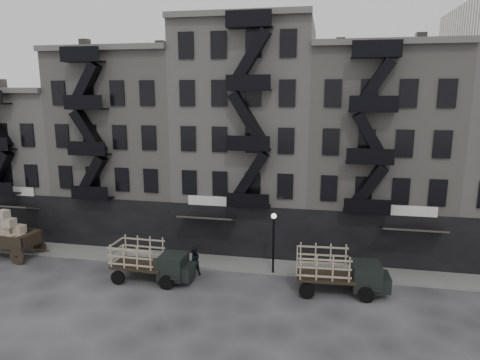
% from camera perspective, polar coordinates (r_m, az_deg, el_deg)
% --- Properties ---
extents(ground, '(140.00, 140.00, 0.00)m').
position_cam_1_polar(ground, '(27.82, -2.59, -14.11)').
color(ground, '#38383A').
rests_on(ground, ground).
extents(sidewalk, '(55.00, 2.50, 0.15)m').
position_cam_1_polar(sidewalk, '(31.12, -0.93, -11.04)').
color(sidewalk, slate).
rests_on(sidewalk, ground).
extents(building_west, '(10.00, 11.35, 13.20)m').
position_cam_1_polar(building_west, '(43.35, -25.94, 2.45)').
color(building_west, '#A09A93').
rests_on(building_west, ground).
extents(building_midwest, '(10.00, 11.35, 16.20)m').
position_cam_1_polar(building_midwest, '(37.98, -13.96, 4.41)').
color(building_midwest, gray).
rests_on(building_midwest, ground).
extents(building_center, '(10.00, 11.35, 18.20)m').
position_cam_1_polar(building_center, '(34.84, 1.12, 5.78)').
color(building_center, '#A09A93').
rests_on(building_center, ground).
extents(building_mideast, '(10.00, 11.35, 16.20)m').
position_cam_1_polar(building_mideast, '(34.67, 17.64, 3.53)').
color(building_mideast, gray).
rests_on(building_mideast, ground).
extents(lamp_post, '(0.36, 0.36, 4.28)m').
position_cam_1_polar(lamp_post, '(28.64, 4.49, -7.34)').
color(lamp_post, black).
rests_on(lamp_post, ground).
extents(wagon, '(4.48, 2.71, 3.62)m').
position_cam_1_polar(wagon, '(36.12, -28.54, -5.90)').
color(wagon, black).
rests_on(wagon, ground).
extents(stake_truck_west, '(5.33, 2.32, 2.64)m').
position_cam_1_polar(stake_truck_west, '(28.72, -11.85, -10.23)').
color(stake_truck_west, black).
rests_on(stake_truck_west, ground).
extents(stake_truck_east, '(5.62, 2.55, 2.76)m').
position_cam_1_polar(stake_truck_east, '(27.18, 13.08, -11.43)').
color(stake_truck_east, black).
rests_on(stake_truck_east, ground).
extents(pedestrian_mid, '(1.22, 1.17, 1.98)m').
position_cam_1_polar(pedestrian_mid, '(29.24, -6.18, -10.73)').
color(pedestrian_mid, black).
rests_on(pedestrian_mid, ground).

